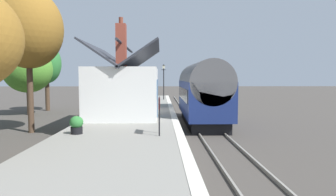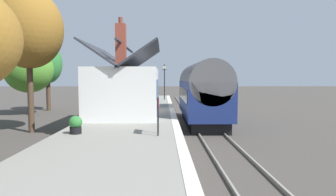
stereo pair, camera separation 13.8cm
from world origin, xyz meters
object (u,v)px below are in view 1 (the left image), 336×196
(bench_near_building, at_px, (153,99))
(tree_far_right, at_px, (28,70))
(planter_edge_near, at_px, (77,125))
(tree_mid_background, at_px, (28,29))
(planter_under_sign, at_px, (146,96))
(bench_mid_platform, at_px, (154,97))
(lamp_post_platform, at_px, (164,75))
(station_sign_board, at_px, (159,106))
(tree_behind_building, at_px, (46,64))
(planter_by_door, at_px, (148,95))
(station_building, at_px, (126,90))
(train, at_px, (202,93))

(bench_near_building, distance_m, tree_far_right, 11.05)
(planter_edge_near, xyz_separation_m, tree_mid_background, (5.00, 4.11, 4.78))
(tree_far_right, distance_m, tree_mid_background, 9.24)
(planter_under_sign, bearing_deg, planter_edge_near, 173.56)
(bench_mid_platform, bearing_deg, bench_near_building, 179.12)
(bench_mid_platform, xyz_separation_m, lamp_post_platform, (3.01, -0.98, 2.12))
(station_sign_board, xyz_separation_m, tree_behind_building, (16.55, 10.99, 2.47))
(lamp_post_platform, bearing_deg, planter_by_door, 64.48)
(station_building, distance_m, tree_behind_building, 13.48)
(bench_near_building, height_order, station_sign_board, station_sign_board)
(planter_edge_near, distance_m, tree_far_right, 15.56)
(tree_mid_background, bearing_deg, planter_edge_near, -140.61)
(train, relative_size, planter_under_sign, 10.54)
(bench_mid_platform, distance_m, tree_mid_background, 13.50)
(bench_near_building, distance_m, planter_under_sign, 5.02)
(bench_near_building, distance_m, lamp_post_platform, 6.15)
(station_sign_board, relative_size, tree_mid_background, 0.19)
(bench_mid_platform, height_order, planter_by_door, bench_mid_platform)
(planter_under_sign, bearing_deg, bench_mid_platform, -158.71)
(planter_by_door, relative_size, lamp_post_platform, 0.19)
(planter_by_door, bearing_deg, tree_mid_background, 156.28)
(lamp_post_platform, bearing_deg, train, -166.59)
(train, relative_size, tree_behind_building, 1.34)
(train, distance_m, bench_mid_platform, 8.57)
(planter_under_sign, relative_size, tree_far_right, 0.14)
(lamp_post_platform, distance_m, tree_far_right, 12.95)
(train, distance_m, tree_behind_building, 16.51)
(planter_by_door, height_order, planter_under_sign, planter_under_sign)
(bench_mid_platform, distance_m, planter_by_door, 3.88)
(lamp_post_platform, bearing_deg, station_sign_board, 178.86)
(bench_near_building, xyz_separation_m, planter_under_sign, (4.95, 0.85, -0.02))
(planter_by_door, bearing_deg, bench_near_building, -174.19)
(planter_under_sign, height_order, tree_behind_building, tree_behind_building)
(tree_behind_building, bearing_deg, bench_near_building, -108.51)
(train, xyz_separation_m, planter_by_door, (11.57, 4.25, -0.92))
(bench_mid_platform, bearing_deg, planter_under_sign, 21.29)
(planter_by_door, xyz_separation_m, lamp_post_platform, (-0.80, -1.68, 2.19))
(lamp_post_platform, xyz_separation_m, station_sign_board, (-18.77, 0.37, -1.41))
(tree_behind_building, bearing_deg, planter_edge_near, -155.37)
(station_building, distance_m, tree_far_right, 11.56)
(lamp_post_platform, bearing_deg, planter_edge_near, 168.19)
(bench_near_building, relative_size, station_sign_board, 0.90)
(planter_under_sign, xyz_separation_m, tree_behind_building, (-1.49, 9.49, 3.20))
(lamp_post_platform, relative_size, tree_far_right, 0.63)
(station_building, distance_m, bench_mid_platform, 9.38)
(tree_behind_building, bearing_deg, planter_under_sign, -81.09)
(train, bearing_deg, tree_far_right, 69.45)
(planter_by_door, relative_size, tree_mid_background, 0.09)
(planter_by_door, distance_m, tree_far_right, 12.12)
(planter_by_door, bearing_deg, tree_behind_building, 107.36)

